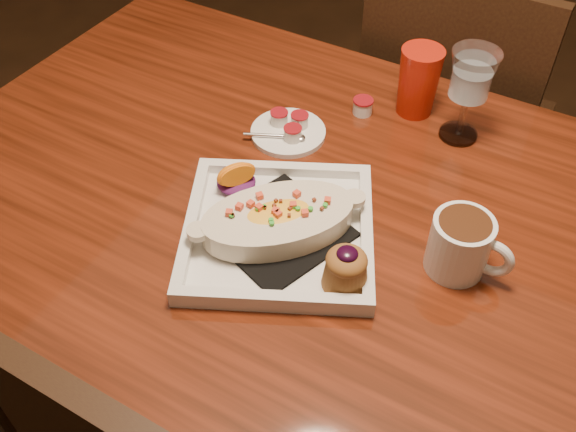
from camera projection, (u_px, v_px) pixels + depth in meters
The scene contains 9 objects.
floor at pixel (323, 424), 1.58m from camera, with size 7.00×7.00×0.00m, color #301D10.
table at pixel (338, 252), 1.11m from camera, with size 1.50×0.90×0.75m.
chair_far at pixel (448, 124), 1.60m from camera, with size 0.42×0.42×0.93m.
plate at pixel (283, 228), 0.98m from camera, with size 0.39×0.39×0.08m.
coffee_mug at pixel (462, 244), 0.93m from camera, with size 0.13×0.09×0.10m.
goblet at pixel (471, 80), 1.09m from camera, with size 0.08×0.08×0.18m.
saucer at pixel (288, 130), 1.18m from camera, with size 0.14×0.14×0.09m.
creamer_loose at pixel (363, 106), 1.22m from camera, with size 0.04×0.04×0.03m.
red_tumbler at pixel (418, 82), 1.19m from camera, with size 0.08×0.08×0.13m, color red.
Camera 1 is at (0.29, -0.67, 1.50)m, focal length 40.00 mm.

